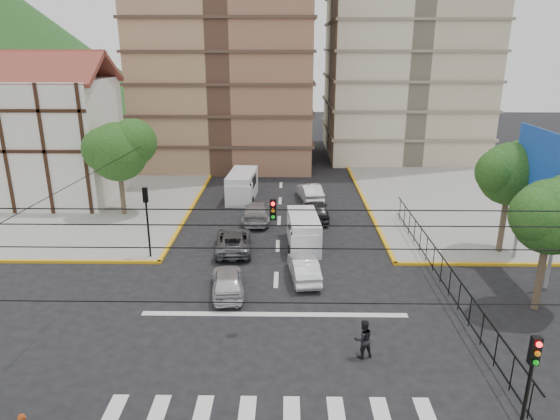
{
  "coord_description": "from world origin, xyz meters",
  "views": [
    {
      "loc": [
        0.61,
        -20.33,
        12.48
      ],
      "look_at": [
        0.21,
        5.38,
        4.0
      ],
      "focal_mm": 32.0,
      "sensor_mm": 36.0,
      "label": 1
    }
  ],
  "objects_px": {
    "traffic_light_se": "(530,379)",
    "van_right_lane": "(304,233)",
    "traffic_light_nw": "(147,211)",
    "van_left_lane": "(242,187)",
    "car_silver_front_left": "(228,281)",
    "pedestrian_crosswalk": "(363,339)",
    "car_white_front_right": "(304,268)"
  },
  "relations": [
    {
      "from": "car_silver_front_left",
      "to": "car_white_front_right",
      "type": "distance_m",
      "value": 4.44
    },
    {
      "from": "traffic_light_nw",
      "to": "van_left_lane",
      "type": "height_order",
      "value": "traffic_light_nw"
    },
    {
      "from": "traffic_light_nw",
      "to": "car_silver_front_left",
      "type": "height_order",
      "value": "traffic_light_nw"
    },
    {
      "from": "traffic_light_nw",
      "to": "van_right_lane",
      "type": "xyz_separation_m",
      "value": [
        9.47,
        1.9,
        -2.09
      ]
    },
    {
      "from": "van_right_lane",
      "to": "car_silver_front_left",
      "type": "height_order",
      "value": "van_right_lane"
    },
    {
      "from": "traffic_light_se",
      "to": "van_left_lane",
      "type": "height_order",
      "value": "traffic_light_se"
    },
    {
      "from": "traffic_light_se",
      "to": "car_white_front_right",
      "type": "xyz_separation_m",
      "value": [
        -6.25,
        12.95,
        -2.44
      ]
    },
    {
      "from": "traffic_light_se",
      "to": "van_right_lane",
      "type": "height_order",
      "value": "traffic_light_se"
    },
    {
      "from": "van_left_lane",
      "to": "car_white_front_right",
      "type": "xyz_separation_m",
      "value": [
        4.79,
        -15.04,
        -0.48
      ]
    },
    {
      "from": "traffic_light_nw",
      "to": "traffic_light_se",
      "type": "bearing_deg",
      "value": -45.0
    },
    {
      "from": "pedestrian_crosswalk",
      "to": "traffic_light_se",
      "type": "bearing_deg",
      "value": 108.0
    },
    {
      "from": "van_right_lane",
      "to": "car_white_front_right",
      "type": "distance_m",
      "value": 4.57
    },
    {
      "from": "van_right_lane",
      "to": "car_white_front_right",
      "type": "xyz_separation_m",
      "value": [
        -0.11,
        -4.55,
        -0.35
      ]
    },
    {
      "from": "pedestrian_crosswalk",
      "to": "traffic_light_nw",
      "type": "bearing_deg",
      "value": -58.41
    },
    {
      "from": "pedestrian_crosswalk",
      "to": "car_white_front_right",
      "type": "bearing_deg",
      "value": -90.63
    },
    {
      "from": "car_silver_front_left",
      "to": "pedestrian_crosswalk",
      "type": "relative_size",
      "value": 2.4
    },
    {
      "from": "van_right_lane",
      "to": "pedestrian_crosswalk",
      "type": "relative_size",
      "value": 2.79
    },
    {
      "from": "traffic_light_se",
      "to": "pedestrian_crosswalk",
      "type": "relative_size",
      "value": 2.57
    },
    {
      "from": "van_left_lane",
      "to": "car_silver_front_left",
      "type": "bearing_deg",
      "value": -83.5
    },
    {
      "from": "van_right_lane",
      "to": "traffic_light_nw",
      "type": "bearing_deg",
      "value": -172.78
    },
    {
      "from": "van_right_lane",
      "to": "car_silver_front_left",
      "type": "distance_m",
      "value": 7.58
    },
    {
      "from": "van_right_lane",
      "to": "car_silver_front_left",
      "type": "bearing_deg",
      "value": -127.71
    },
    {
      "from": "car_white_front_right",
      "to": "van_left_lane",
      "type": "bearing_deg",
      "value": -79.39
    },
    {
      "from": "traffic_light_se",
      "to": "car_silver_front_left",
      "type": "relative_size",
      "value": 1.07
    },
    {
      "from": "traffic_light_se",
      "to": "van_right_lane",
      "type": "distance_m",
      "value": 18.66
    },
    {
      "from": "car_silver_front_left",
      "to": "pedestrian_crosswalk",
      "type": "height_order",
      "value": "pedestrian_crosswalk"
    },
    {
      "from": "traffic_light_se",
      "to": "traffic_light_nw",
      "type": "xyz_separation_m",
      "value": [
        -15.6,
        15.6,
        0.0
      ]
    },
    {
      "from": "traffic_light_nw",
      "to": "van_right_lane",
      "type": "relative_size",
      "value": 0.92
    },
    {
      "from": "traffic_light_se",
      "to": "traffic_light_nw",
      "type": "height_order",
      "value": "same"
    },
    {
      "from": "traffic_light_nw",
      "to": "van_left_lane",
      "type": "xyz_separation_m",
      "value": [
        4.56,
        12.39,
        -1.96
      ]
    },
    {
      "from": "car_white_front_right",
      "to": "pedestrian_crosswalk",
      "type": "xyz_separation_m",
      "value": [
        2.25,
        -7.37,
        0.19
      ]
    },
    {
      "from": "traffic_light_se",
      "to": "van_left_lane",
      "type": "bearing_deg",
      "value": 111.52
    }
  ]
}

